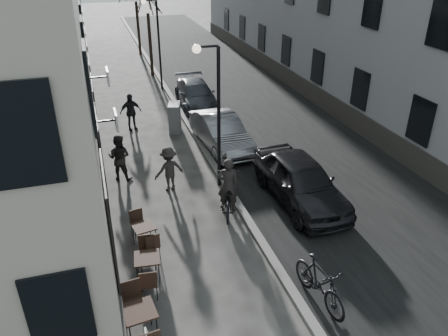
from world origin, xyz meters
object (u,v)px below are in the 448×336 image
bicycle (228,195)px  pedestrian_near (119,157)px  bistro_set_a (140,321)px  car_near (301,181)px  bistro_set_b (148,267)px  utility_cabinet (175,118)px  car_far (196,94)px  bistro_set_c (145,234)px  streetlamp_far (155,35)px  tree_near (147,0)px  pedestrian_far (131,112)px  pedestrian_mid (169,169)px  car_mid (221,132)px  streetlamp_near (214,103)px  moped (320,283)px

bicycle → pedestrian_near: pedestrian_near is taller
bistro_set_a → car_near: car_near is taller
bistro_set_b → utility_cabinet: bearing=81.4°
car_far → bistro_set_c: bearing=-108.4°
streetlamp_far → tree_near: bearing=88.6°
pedestrian_far → car_far: bearing=19.4°
streetlamp_far → pedestrian_far: streetlamp_far is taller
car_far → pedestrian_mid: bearing=-107.5°
utility_cabinet → pedestrian_near: bearing=-109.8°
bistro_set_b → pedestrian_far: size_ratio=0.93×
bistro_set_c → car_far: car_far is taller
car_mid → bistro_set_b: bearing=-124.1°
bistro_set_b → car_mid: size_ratio=0.38×
streetlamp_far → car_near: 14.26m
bistro_set_a → car_near: 7.30m
utility_cabinet → pedestrian_near: size_ratio=0.77×
pedestrian_near → pedestrian_far: size_ratio=1.01×
bicycle → car_mid: size_ratio=0.52×
streetlamp_near → pedestrian_near: size_ratio=2.90×
pedestrian_near → pedestrian_mid: bearing=165.6°
tree_near → bistro_set_c: (-2.97, -17.86, -4.21)m
utility_cabinet → bicycle: 7.06m
streetlamp_near → bicycle: streetlamp_near is taller
car_mid → streetlamp_near: bearing=-115.4°
bistro_set_c → bicycle: 3.10m
tree_near → car_mid: size_ratio=1.33×
car_far → bistro_set_a: bearing=-106.0°
streetlamp_near → tree_near: 15.08m
streetlamp_near → pedestrian_far: 6.98m
bistro_set_a → car_mid: 10.30m
bicycle → car_far: size_ratio=0.49×
streetlamp_far → bistro_set_b: bearing=-100.5°
bistro_set_b → pedestrian_mid: size_ratio=0.98×
streetlamp_near → bistro_set_c: streetlamp_near is taller
streetlamp_near → moped: streetlamp_near is taller
bistro_set_a → pedestrian_far: bearing=77.6°
car_mid → car_near: bearing=-79.9°
moped → streetlamp_near: bearing=89.7°
tree_near → bicycle: bearing=-90.3°
pedestrian_near → pedestrian_mid: size_ratio=1.06×
bistro_set_b → utility_cabinet: size_ratio=1.19×
streetlamp_far → pedestrian_mid: (-1.60, -11.81, -2.33)m
tree_near → pedestrian_mid: 15.39m
tree_near → pedestrian_near: 14.38m
streetlamp_far → tree_near: tree_near is taller
utility_cabinet → car_near: car_near is taller
streetlamp_near → bistro_set_a: streetlamp_near is taller
bistro_set_c → pedestrian_mid: (1.30, 3.05, 0.37)m
bicycle → bistro_set_c: bearing=40.8°
car_near → car_mid: (-1.30, 4.94, -0.08)m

